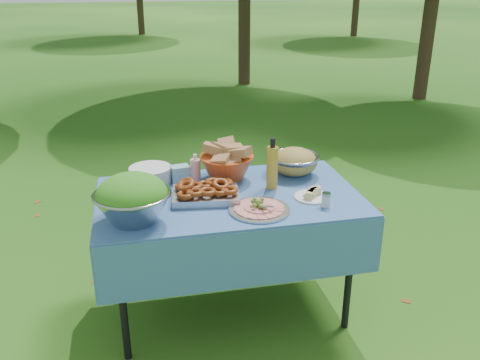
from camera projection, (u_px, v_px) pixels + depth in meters
name	position (u px, v px, depth m)	size (l,w,h in m)	color
ground	(230.00, 307.00, 3.14)	(80.00, 80.00, 0.00)	#093609
picnic_table	(229.00, 254.00, 3.00)	(1.46, 0.86, 0.76)	#70A6D7
salad_bowl	(132.00, 199.00, 2.50)	(0.38, 0.38, 0.25)	#9A9EA2
pasta_bowl_white	(134.00, 186.00, 2.79)	(0.26, 0.26, 0.15)	white
plate_stack	(150.00, 174.00, 3.02)	(0.25, 0.25, 0.09)	white
wipes_box	(180.00, 174.00, 3.03)	(0.11, 0.08, 0.10)	#8AC0D5
sanitizer_bottle	(195.00, 168.00, 3.01)	(0.06, 0.06, 0.17)	pink
bread_bowl	(227.00, 161.00, 3.05)	(0.33, 0.33, 0.22)	#C8491D
pasta_bowl_steel	(294.00, 161.00, 3.13)	(0.31, 0.31, 0.16)	#9A9EA2
fried_tray	(206.00, 192.00, 2.79)	(0.36, 0.26, 0.09)	#A9A8AD
charcuterie_platter	(259.00, 204.00, 2.65)	(0.32, 0.32, 0.07)	#A3A5A9
oil_bottle	(272.00, 163.00, 2.89)	(0.07, 0.07, 0.30)	#B78F2A
cheese_plate	(312.00, 193.00, 2.81)	(0.20, 0.20, 0.05)	white
shaker	(326.00, 200.00, 2.70)	(0.05, 0.05, 0.08)	silver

